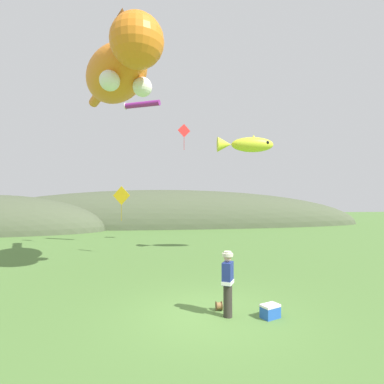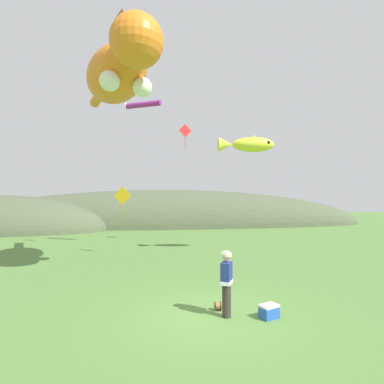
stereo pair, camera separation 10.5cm
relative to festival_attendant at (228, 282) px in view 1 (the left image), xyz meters
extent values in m
plane|color=#517A38|center=(-0.43, 0.17, -0.95)|extent=(120.00, 120.00, 0.00)
ellipsoid|color=#4C563D|center=(-0.43, 28.15, -0.95)|extent=(49.40, 10.28, 8.62)
cylinder|color=#332D28|center=(0.00, 0.00, -0.51)|extent=(0.24, 0.24, 0.88)
cube|color=navy|center=(0.00, 0.00, 0.23)|extent=(0.40, 0.47, 0.60)
cube|color=white|center=(0.00, 0.00, -0.01)|extent=(0.43, 0.49, 0.10)
sphere|color=tan|center=(0.00, 0.00, 0.64)|extent=(0.20, 0.20, 0.20)
cylinder|color=#B2AD99|center=(0.00, 0.00, 0.73)|extent=(0.30, 0.30, 0.09)
cylinder|color=#B2AD99|center=(0.00, 0.00, 0.79)|extent=(0.20, 0.20, 0.07)
cylinder|color=olive|center=(-0.13, 0.50, -0.83)|extent=(0.16, 0.19, 0.19)
cylinder|color=brown|center=(-0.21, 0.50, -0.83)|extent=(0.02, 0.25, 0.25)
cylinder|color=brown|center=(-0.05, 0.50, -0.83)|extent=(0.02, 0.25, 0.25)
cube|color=blue|center=(1.12, -0.21, -0.80)|extent=(0.57, 0.48, 0.30)
cube|color=white|center=(1.12, -0.21, -0.62)|extent=(0.58, 0.49, 0.06)
ellipsoid|color=orange|center=(-3.67, 5.44, 7.72)|extent=(3.95, 5.15, 2.18)
ellipsoid|color=white|center=(-3.59, 5.23, 7.33)|extent=(2.34, 3.26, 1.20)
sphere|color=orange|center=(-2.61, 2.81, 7.94)|extent=(1.97, 1.97, 1.97)
cone|color=#522A0A|center=(-2.11, 3.01, 8.66)|extent=(0.91, 0.91, 0.66)
cone|color=#522A0A|center=(-3.11, 2.61, 8.66)|extent=(0.91, 0.91, 0.66)
sphere|color=white|center=(-2.46, 4.20, 6.79)|extent=(0.79, 0.79, 0.79)
sphere|color=white|center=(-3.68, 3.70, 6.79)|extent=(0.79, 0.79, 0.79)
cylinder|color=orange|center=(-4.98, 8.68, 7.83)|extent=(1.39, 2.42, 0.52)
ellipsoid|color=yellow|center=(3.79, 8.90, 5.45)|extent=(2.57, 1.17, 0.88)
cone|color=yellow|center=(2.14, 9.06, 5.45)|extent=(0.88, 0.95, 0.88)
cone|color=yellow|center=(3.86, 8.90, 5.82)|extent=(0.45, 0.45, 0.41)
sphere|color=black|center=(4.57, 8.53, 5.52)|extent=(0.21, 0.21, 0.21)
cylinder|color=#8C268C|center=(-2.70, 11.53, 8.39)|extent=(2.36, 1.36, 0.36)
torus|color=white|center=(-3.81, 12.05, 8.39)|extent=(0.24, 0.42, 0.44)
cube|color=#E53F8C|center=(-3.48, 9.75, 10.52)|extent=(0.98, 0.25, 1.01)
cylinder|color=black|center=(-3.48, 9.77, 10.52)|extent=(0.66, 0.17, 0.02)
cube|color=#A02C62|center=(-3.48, 9.75, 9.56)|extent=(0.03, 0.01, 0.90)
cube|color=yellow|center=(-3.78, 9.40, 2.45)|extent=(0.99, 0.48, 1.09)
cylinder|color=black|center=(-3.78, 9.41, 2.45)|extent=(0.67, 0.33, 0.02)
cube|color=#A98511|center=(-3.78, 9.40, 1.45)|extent=(0.03, 0.02, 0.90)
cube|color=red|center=(0.17, 12.88, 7.08)|extent=(0.92, 0.27, 0.95)
cylinder|color=black|center=(0.17, 12.89, 7.08)|extent=(0.62, 0.18, 0.02)
cube|color=maroon|center=(0.17, 12.88, 6.15)|extent=(0.03, 0.02, 0.90)
camera|label=1|loc=(-2.05, -7.99, 2.24)|focal=28.00mm
camera|label=2|loc=(-1.94, -8.00, 2.24)|focal=28.00mm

